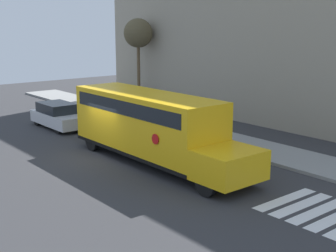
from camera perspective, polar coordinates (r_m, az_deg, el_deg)
name	(u,v)px	position (r m, az deg, el deg)	size (l,w,h in m)	color
ground_plane	(107,156)	(23.13, -7.42, -3.61)	(60.00, 60.00, 0.00)	#333335
sidewalk_strip	(204,135)	(26.97, 4.36, -1.05)	(44.00, 3.00, 0.15)	gray
building_backdrop	(280,13)	(31.08, 13.54, 13.23)	(32.00, 4.00, 13.90)	#9E937F
crosswalk_stripes	(319,211)	(17.25, 17.89, -9.82)	(3.30, 3.20, 0.01)	white
school_bus	(151,124)	(21.49, -2.07, 0.25)	(10.64, 2.57, 3.20)	yellow
parked_car	(59,116)	(29.67, -13.20, 1.24)	(4.46, 1.82, 1.52)	silver
tree_near_sidewalk	(138,34)	(36.80, -3.66, 11.12)	(2.25, 2.25, 6.71)	brown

